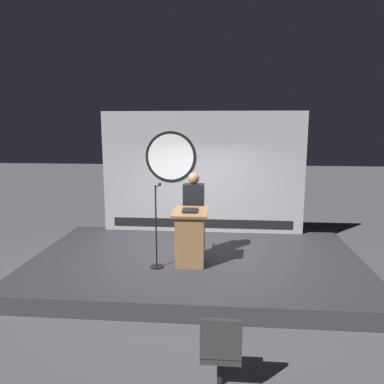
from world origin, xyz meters
TOP-DOWN VIEW (x-y plane):
  - ground_plane at (0.00, 0.00)m, footprint 40.00×40.00m
  - stage_platform at (0.00, 0.00)m, footprint 6.40×4.00m
  - banner_display at (-0.02, 1.85)m, footprint 4.81×0.12m
  - podium at (-0.08, -0.43)m, footprint 0.64×0.50m
  - speaker_person at (-0.06, 0.05)m, footprint 0.40×0.26m
  - microphone_stand at (-0.68, -0.52)m, footprint 0.24×0.58m
  - audience_chair_left at (0.52, -3.32)m, footprint 0.44×0.45m

SIDE VIEW (x-z plane):
  - ground_plane at x=0.00m, z-range 0.00..0.00m
  - stage_platform at x=0.00m, z-range 0.00..0.30m
  - audience_chair_left at x=0.52m, z-range 0.05..0.94m
  - podium at x=-0.08m, z-range 0.29..1.37m
  - microphone_stand at x=-0.68m, z-range 0.08..1.61m
  - speaker_person at x=-0.06m, z-range 0.32..1.99m
  - banner_display at x=-0.02m, z-range 0.30..3.18m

